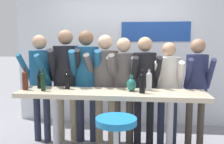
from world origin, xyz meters
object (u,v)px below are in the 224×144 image
object	(u,v)px
wine_bottle_2	(149,80)
wine_bottle_5	(43,81)
person_center_left	(86,74)
person_center_right	(123,79)
person_left	(66,74)
person_far_right	(168,83)
wine_bottle_0	(142,82)
decorative_vase	(131,85)
person_right	(145,79)
person_far_left	(40,76)
wine_bottle_4	(67,80)
wine_bottle_1	(25,79)
person_center	(105,77)
bar_stool	(116,140)
person_rightmost	(197,80)
wine_bottle_3	(40,80)
tasting_table	(111,102)

from	to	relation	value
wine_bottle_2	wine_bottle_5	world-z (taller)	wine_bottle_5
person_center_left	person_center_right	xyz separation A→B (m)	(0.58, -0.02, -0.07)
person_left	person_far_right	size ratio (longest dim) A/B	1.12
wine_bottle_0	decorative_vase	bearing A→B (deg)	141.68
person_right	decorative_vase	xyz separation A→B (m)	(-0.18, -0.43, -0.01)
wine_bottle_2	wine_bottle_5	size ratio (longest dim) A/B	1.00
person_far_left	wine_bottle_2	distance (m)	1.70
person_far_left	wine_bottle_2	bearing A→B (deg)	0.49
person_left	wine_bottle_4	xyz separation A→B (m)	(0.14, -0.41, -0.04)
person_center_left	wine_bottle_1	distance (m)	0.92
wine_bottle_5	wine_bottle_4	bearing A→B (deg)	31.78
person_left	person_center	xyz separation A→B (m)	(0.61, 0.01, -0.05)
bar_stool	decorative_vase	world-z (taller)	decorative_vase
person_far_right	person_rightmost	size ratio (longest dim) A/B	0.97
decorative_vase	wine_bottle_0	bearing A→B (deg)	-38.32
wine_bottle_1	person_center_left	bearing A→B (deg)	37.22
person_center_right	wine_bottle_3	world-z (taller)	person_center_right
person_center_left	wine_bottle_5	world-z (taller)	person_center_left
bar_stool	person_left	distance (m)	1.56
person_center	wine_bottle_5	bearing A→B (deg)	-132.94
person_center_right	wine_bottle_2	bearing A→B (deg)	-45.15
person_rightmost	decorative_vase	bearing A→B (deg)	-153.69
person_center_left	wine_bottle_5	size ratio (longest dim) A/B	5.76
wine_bottle_2	wine_bottle_4	distance (m)	1.13
person_center_right	person_far_right	bearing A→B (deg)	2.78
person_center_left	wine_bottle_2	size ratio (longest dim) A/B	5.78
person_far_right	person_rightmost	world-z (taller)	person_rightmost
wine_bottle_4	wine_bottle_3	bearing A→B (deg)	-179.41
person_far_left	decorative_vase	distance (m)	1.49
wine_bottle_0	person_right	bearing A→B (deg)	86.02
person_rightmost	wine_bottle_0	size ratio (longest dim) A/B	5.30
person_right	person_rightmost	xyz separation A→B (m)	(0.76, 0.04, -0.01)
bar_stool	wine_bottle_3	bearing A→B (deg)	147.94
person_center	decorative_vase	xyz separation A→B (m)	(0.42, -0.47, -0.02)
person_right	wine_bottle_2	bearing A→B (deg)	-88.27
person_center	wine_bottle_4	world-z (taller)	person_center
person_center	person_center_right	bearing A→B (deg)	7.75
person_far_left	person_right	world-z (taller)	person_far_left
tasting_table	person_center_left	world-z (taller)	person_center_left
tasting_table	person_center_left	bearing A→B (deg)	130.14
bar_stool	wine_bottle_0	world-z (taller)	wine_bottle_0
wine_bottle_4	wine_bottle_5	size ratio (longest dim) A/B	0.86
bar_stool	person_far_left	world-z (taller)	person_far_left
person_center_left	person_left	bearing A→B (deg)	175.17
person_rightmost	wine_bottle_2	xyz separation A→B (m)	(-0.71, -0.40, 0.06)
tasting_table	wine_bottle_3	distance (m)	1.07
wine_bottle_2	wine_bottle_4	world-z (taller)	wine_bottle_2
bar_stool	wine_bottle_1	size ratio (longest dim) A/B	2.51
person_right	person_center_left	bearing A→B (deg)	169.86
wine_bottle_0	bar_stool	bearing A→B (deg)	-116.28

